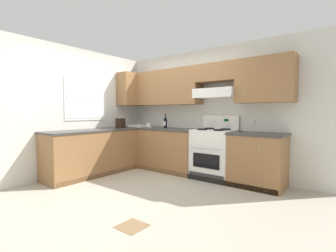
{
  "coord_description": "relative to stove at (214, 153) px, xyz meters",
  "views": [
    {
      "loc": [
        2.93,
        -2.89,
        1.26
      ],
      "look_at": [
        0.13,
        0.7,
        1.0
      ],
      "focal_mm": 26.09,
      "sensor_mm": 36.0,
      "label": 1
    }
  ],
  "objects": [
    {
      "name": "ground_plane",
      "position": [
        -0.79,
        -1.25,
        -0.48
      ],
      "size": [
        7.04,
        7.04,
        0.0
      ],
      "primitive_type": "plane",
      "color": "#B2AA99"
    },
    {
      "name": "floor_accent_tile",
      "position": [
        0.21,
        -2.32,
        -0.48
      ],
      "size": [
        0.3,
        0.3,
        0.01
      ],
      "primitive_type": "cube",
      "color": "olive",
      "rests_on": "ground_plane"
    },
    {
      "name": "wall_back",
      "position": [
        -0.39,
        0.27,
        1.0
      ],
      "size": [
        4.68,
        0.57,
        2.55
      ],
      "color": "silver",
      "rests_on": "ground_plane"
    },
    {
      "name": "wall_left",
      "position": [
        -2.38,
        -1.03,
        0.87
      ],
      "size": [
        0.47,
        4.0,
        2.55
      ],
      "color": "silver",
      "rests_on": "ground_plane"
    },
    {
      "name": "counter_back_run",
      "position": [
        -0.68,
        -0.01,
        -0.03
      ],
      "size": [
        3.6,
        0.65,
        0.91
      ],
      "color": "olive",
      "rests_on": "ground_plane"
    },
    {
      "name": "counter_left_run",
      "position": [
        -2.04,
        -1.26,
        -0.03
      ],
      "size": [
        0.63,
        1.91,
        0.91
      ],
      "color": "olive",
      "rests_on": "ground_plane"
    },
    {
      "name": "stove",
      "position": [
        0.0,
        0.0,
        0.0
      ],
      "size": [
        0.76,
        0.62,
        1.2
      ],
      "color": "white",
      "rests_on": "ground_plane"
    },
    {
      "name": "wine_bottle",
      "position": [
        -1.2,
        0.03,
        0.56
      ],
      "size": [
        0.07,
        0.07,
        0.33
      ],
      "color": "black",
      "rests_on": "counter_back_run"
    },
    {
      "name": "bowl",
      "position": [
        -1.95,
        -0.06,
        0.45
      ],
      "size": [
        0.39,
        0.27,
        0.06
      ],
      "color": "beige",
      "rests_on": "counter_back_run"
    },
    {
      "name": "bucket",
      "position": [
        -1.97,
        -0.58,
        0.54
      ],
      "size": [
        0.24,
        0.24,
        0.21
      ],
      "color": "black",
      "rests_on": "counter_left_run"
    },
    {
      "name": "paper_towel_roll",
      "position": [
        -1.7,
        0.05,
        0.48
      ],
      "size": [
        0.13,
        0.13,
        0.1
      ],
      "color": "white",
      "rests_on": "counter_back_run"
    }
  ]
}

